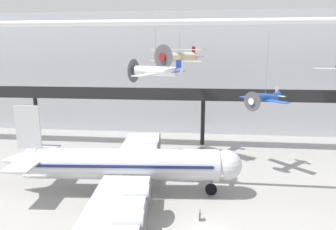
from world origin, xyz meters
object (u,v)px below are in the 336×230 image
Objects in this scene: suspended_plane_cream_biplane at (179,57)px; info_sign_pedestal at (200,216)px; airliner_silver_main at (122,164)px; suspended_plane_white_twin at (156,71)px; suspended_plane_blue_trainer at (265,97)px.

info_sign_pedestal is (3.29, -17.26, -14.72)m from suspended_plane_cream_biplane.
suspended_plane_white_twin reaches higher than airliner_silver_main.
airliner_silver_main is 24.97× the size of info_sign_pedestal.
suspended_plane_white_twin is (3.55, 2.51, 10.19)m from airliner_silver_main.
suspended_plane_blue_trainer reaches higher than airliner_silver_main.
suspended_plane_blue_trainer is (16.98, 8.87, 6.51)m from airliner_silver_main.
info_sign_pedestal is (8.78, -4.66, -3.08)m from airliner_silver_main.
airliner_silver_main is 20.23m from suspended_plane_blue_trainer.
suspended_plane_white_twin is at bearing 24.20° from suspended_plane_cream_biplane.
suspended_plane_cream_biplane is 10.37m from suspended_plane_white_twin.
suspended_plane_blue_trainer reaches higher than info_sign_pedestal.
info_sign_pedestal is at bearing 15.95° from suspended_plane_blue_trainer.
suspended_plane_cream_biplane reaches higher than airliner_silver_main.
airliner_silver_main is at bearing 155.15° from info_sign_pedestal.
airliner_silver_main is 4.08× the size of suspended_plane_white_twin.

